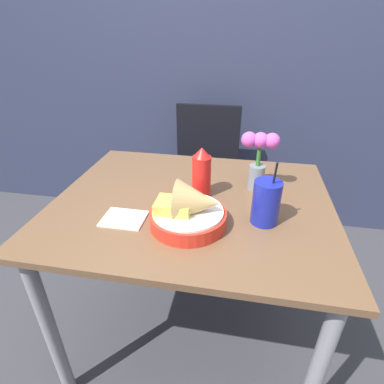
{
  "coord_description": "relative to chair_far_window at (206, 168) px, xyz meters",
  "views": [
    {
      "loc": [
        0.17,
        -0.95,
        1.33
      ],
      "look_at": [
        0.01,
        -0.05,
        0.82
      ],
      "focal_mm": 28.0,
      "sensor_mm": 36.0,
      "label": 1
    }
  ],
  "objects": [
    {
      "name": "ground_plane",
      "position": [
        0.06,
        -0.79,
        -0.53
      ],
      "size": [
        12.0,
        12.0,
        0.0
      ],
      "primitive_type": "plane",
      "color": "#38383D"
    },
    {
      "name": "food_basket",
      "position": [
        0.08,
        -0.95,
        0.28
      ],
      "size": [
        0.25,
        0.25,
        0.16
      ],
      "color": "red",
      "rests_on": "dining_table"
    },
    {
      "name": "chair_far_window",
      "position": [
        0.0,
        0.0,
        0.0
      ],
      "size": [
        0.4,
        0.4,
        0.91
      ],
      "color": "black",
      "rests_on": "ground_plane"
    },
    {
      "name": "ketchup_bottle",
      "position": [
        0.08,
        -0.74,
        0.32
      ],
      "size": [
        0.07,
        0.07,
        0.19
      ],
      "color": "red",
      "rests_on": "dining_table"
    },
    {
      "name": "dining_table",
      "position": [
        0.06,
        -0.79,
        0.12
      ],
      "size": [
        1.03,
        0.84,
        0.76
      ],
      "color": "brown",
      "rests_on": "ground_plane"
    },
    {
      "name": "flower_vase",
      "position": [
        0.29,
        -0.65,
        0.37
      ],
      "size": [
        0.14,
        0.06,
        0.23
      ],
      "color": "gray",
      "rests_on": "dining_table"
    },
    {
      "name": "drink_cup",
      "position": [
        0.32,
        -0.88,
        0.3
      ],
      "size": [
        0.09,
        0.09,
        0.23
      ],
      "color": "#192399",
      "rests_on": "dining_table"
    },
    {
      "name": "wall_window",
      "position": [
        0.06,
        0.33,
        0.77
      ],
      "size": [
        7.0,
        0.06,
        2.6
      ],
      "color": "#2D334C",
      "rests_on": "ground_plane"
    },
    {
      "name": "napkin",
      "position": [
        -0.15,
        -0.96,
        0.23
      ],
      "size": [
        0.14,
        0.11,
        0.01
      ],
      "color": "white",
      "rests_on": "dining_table"
    }
  ]
}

